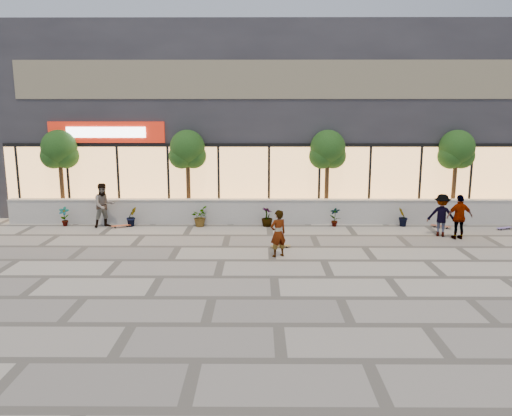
{
  "coord_description": "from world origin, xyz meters",
  "views": [
    {
      "loc": [
        -0.44,
        -13.68,
        4.68
      ],
      "look_at": [
        -0.54,
        3.73,
        1.3
      ],
      "focal_mm": 35.0,
      "sensor_mm": 36.0,
      "label": 1
    }
  ],
  "objects_px": {
    "skater_right_far": "(442,215)",
    "skateboard_left": "(121,226)",
    "tree_east": "(457,152)",
    "tree_midwest": "(187,152)",
    "skateboard_right_near": "(441,226)",
    "skater_center": "(278,233)",
    "tree_mideast": "(328,152)",
    "skateboard_center": "(280,246)",
    "skateboard_right_far": "(504,228)",
    "skater_left": "(104,205)",
    "tree_west": "(59,152)",
    "skater_right_near": "(460,217)"
  },
  "relations": [
    {
      "from": "skateboard_right_far",
      "to": "tree_midwest",
      "type": "bearing_deg",
      "value": 150.12
    },
    {
      "from": "tree_east",
      "to": "skateboard_left",
      "type": "xyz_separation_m",
      "value": [
        -14.09,
        -1.5,
        -2.91
      ]
    },
    {
      "from": "skater_center",
      "to": "skateboard_center",
      "type": "bearing_deg",
      "value": -124.27
    },
    {
      "from": "tree_west",
      "to": "skater_left",
      "type": "xyz_separation_m",
      "value": [
        2.22,
        -1.4,
        -2.08
      ]
    },
    {
      "from": "tree_east",
      "to": "skateboard_right_near",
      "type": "height_order",
      "value": "tree_east"
    },
    {
      "from": "skater_center",
      "to": "tree_mideast",
      "type": "bearing_deg",
      "value": -139.63
    },
    {
      "from": "skateboard_center",
      "to": "skateboard_right_near",
      "type": "bearing_deg",
      "value": 18.24
    },
    {
      "from": "tree_west",
      "to": "skater_center",
      "type": "bearing_deg",
      "value": -31.47
    },
    {
      "from": "tree_midwest",
      "to": "tree_east",
      "type": "bearing_deg",
      "value": 0.0
    },
    {
      "from": "tree_east",
      "to": "tree_midwest",
      "type": "bearing_deg",
      "value": 180.0
    },
    {
      "from": "skater_left",
      "to": "skateboard_left",
      "type": "bearing_deg",
      "value": -41.55
    },
    {
      "from": "skater_left",
      "to": "skateboard_right_near",
      "type": "bearing_deg",
      "value": -33.68
    },
    {
      "from": "tree_midwest",
      "to": "skateboard_right_near",
      "type": "xyz_separation_m",
      "value": [
        10.5,
        -1.5,
        -2.91
      ]
    },
    {
      "from": "skater_left",
      "to": "skateboard_right_far",
      "type": "distance_m",
      "value": 16.25
    },
    {
      "from": "tree_east",
      "to": "skateboard_center",
      "type": "height_order",
      "value": "tree_east"
    },
    {
      "from": "skater_center",
      "to": "skater_left",
      "type": "bearing_deg",
      "value": -58.52
    },
    {
      "from": "tree_east",
      "to": "skater_center",
      "type": "height_order",
      "value": "tree_east"
    },
    {
      "from": "tree_east",
      "to": "skateboard_center",
      "type": "relative_size",
      "value": 5.52
    },
    {
      "from": "skater_right_far",
      "to": "skateboard_center",
      "type": "relative_size",
      "value": 2.28
    },
    {
      "from": "skater_right_near",
      "to": "skater_left",
      "type": "bearing_deg",
      "value": -12.65
    },
    {
      "from": "tree_mideast",
      "to": "skateboard_right_near",
      "type": "bearing_deg",
      "value": -18.43
    },
    {
      "from": "skater_right_far",
      "to": "skateboard_center",
      "type": "bearing_deg",
      "value": 36.36
    },
    {
      "from": "tree_midwest",
      "to": "skateboard_left",
      "type": "height_order",
      "value": "tree_midwest"
    },
    {
      "from": "tree_east",
      "to": "skater_left",
      "type": "xyz_separation_m",
      "value": [
        -14.78,
        -1.4,
        -2.08
      ]
    },
    {
      "from": "skater_left",
      "to": "skateboard_center",
      "type": "relative_size",
      "value": 2.55
    },
    {
      "from": "tree_midwest",
      "to": "skater_right_far",
      "type": "distance_m",
      "value": 10.62
    },
    {
      "from": "skater_left",
      "to": "skateboard_left",
      "type": "xyz_separation_m",
      "value": [
        0.69,
        -0.1,
        -0.83
      ]
    },
    {
      "from": "skater_center",
      "to": "skateboard_center",
      "type": "xyz_separation_m",
      "value": [
        0.13,
        1.05,
        -0.71
      ]
    },
    {
      "from": "skater_right_far",
      "to": "skateboard_left",
      "type": "xyz_separation_m",
      "value": [
        -12.59,
        1.34,
        -0.73
      ]
    },
    {
      "from": "skater_left",
      "to": "skateboard_right_far",
      "type": "xyz_separation_m",
      "value": [
        16.22,
        -0.37,
        -0.84
      ]
    },
    {
      "from": "tree_mideast",
      "to": "skateboard_right_near",
      "type": "distance_m",
      "value": 5.56
    },
    {
      "from": "skater_right_near",
      "to": "skateboard_left",
      "type": "height_order",
      "value": "skater_right_near"
    },
    {
      "from": "skateboard_right_far",
      "to": "skater_right_near",
      "type": "bearing_deg",
      "value": -170.32
    },
    {
      "from": "skateboard_center",
      "to": "skateboard_right_far",
      "type": "height_order",
      "value": "skateboard_right_far"
    },
    {
      "from": "tree_west",
      "to": "skater_center",
      "type": "relative_size",
      "value": 2.52
    },
    {
      "from": "tree_midwest",
      "to": "skater_right_near",
      "type": "height_order",
      "value": "tree_midwest"
    },
    {
      "from": "tree_midwest",
      "to": "skateboard_center",
      "type": "bearing_deg",
      "value": -50.11
    },
    {
      "from": "skateboard_right_near",
      "to": "skater_center",
      "type": "bearing_deg",
      "value": -114.82
    },
    {
      "from": "skateboard_left",
      "to": "skater_right_far",
      "type": "bearing_deg",
      "value": -30.41
    },
    {
      "from": "tree_midwest",
      "to": "tree_east",
      "type": "relative_size",
      "value": 1.0
    },
    {
      "from": "skater_left",
      "to": "skater_center",
      "type": "bearing_deg",
      "value": -64.49
    },
    {
      "from": "tree_midwest",
      "to": "skateboard_right_far",
      "type": "xyz_separation_m",
      "value": [
        12.94,
        -1.77,
        -2.91
      ]
    },
    {
      "from": "tree_mideast",
      "to": "skater_right_near",
      "type": "bearing_deg",
      "value": -36.14
    },
    {
      "from": "tree_mideast",
      "to": "skateboard_center",
      "type": "height_order",
      "value": "tree_mideast"
    },
    {
      "from": "tree_midwest",
      "to": "tree_mideast",
      "type": "xyz_separation_m",
      "value": [
        6.0,
        0.0,
        0.0
      ]
    },
    {
      "from": "tree_midwest",
      "to": "skater_right_near",
      "type": "xyz_separation_m",
      "value": [
        10.5,
        -3.29,
        -2.15
      ]
    },
    {
      "from": "tree_mideast",
      "to": "skateboard_right_far",
      "type": "relative_size",
      "value": 5.4
    },
    {
      "from": "tree_west",
      "to": "skateboard_left",
      "type": "bearing_deg",
      "value": -27.27
    },
    {
      "from": "tree_east",
      "to": "skater_right_far",
      "type": "relative_size",
      "value": 2.42
    },
    {
      "from": "skateboard_center",
      "to": "skateboard_right_far",
      "type": "bearing_deg",
      "value": 10.6
    }
  ]
}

